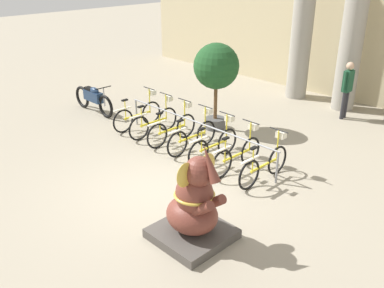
{
  "coord_description": "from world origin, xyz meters",
  "views": [
    {
      "loc": [
        6.03,
        -5.09,
        4.57
      ],
      "look_at": [
        0.27,
        0.53,
        1.0
      ],
      "focal_mm": 40.0,
      "sensor_mm": 36.0,
      "label": 1
    }
  ],
  "objects_px": {
    "elephant_statue": "(194,207)",
    "bicycle_3": "(193,136)",
    "bicycle_1": "(155,121)",
    "motorcycle": "(94,98)",
    "person_pedestrian": "(347,85)",
    "bicycle_4": "(214,144)",
    "potted_tree": "(216,69)",
    "bicycle_5": "(238,154)",
    "bicycle_2": "(173,128)",
    "bicycle_6": "(265,164)",
    "bicycle_0": "(138,114)"
  },
  "relations": [
    {
      "from": "bicycle_2",
      "to": "bicycle_5",
      "type": "bearing_deg",
      "value": -0.2
    },
    {
      "from": "elephant_statue",
      "to": "bicycle_3",
      "type": "bearing_deg",
      "value": 135.79
    },
    {
      "from": "bicycle_0",
      "to": "potted_tree",
      "type": "relative_size",
      "value": 0.69
    },
    {
      "from": "bicycle_0",
      "to": "bicycle_4",
      "type": "xyz_separation_m",
      "value": [
        2.96,
        -0.0,
        0.0
      ]
    },
    {
      "from": "bicycle_0",
      "to": "bicycle_3",
      "type": "relative_size",
      "value": 1.0
    },
    {
      "from": "bicycle_4",
      "to": "person_pedestrian",
      "type": "relative_size",
      "value": 0.98
    },
    {
      "from": "bicycle_6",
      "to": "potted_tree",
      "type": "height_order",
      "value": "potted_tree"
    },
    {
      "from": "bicycle_5",
      "to": "bicycle_3",
      "type": "bearing_deg",
      "value": 178.92
    },
    {
      "from": "person_pedestrian",
      "to": "bicycle_2",
      "type": "bearing_deg",
      "value": -114.39
    },
    {
      "from": "bicycle_5",
      "to": "motorcycle",
      "type": "xyz_separation_m",
      "value": [
        -5.71,
        -0.19,
        0.05
      ]
    },
    {
      "from": "bicycle_5",
      "to": "person_pedestrian",
      "type": "height_order",
      "value": "person_pedestrian"
    },
    {
      "from": "bicycle_4",
      "to": "bicycle_5",
      "type": "xyz_separation_m",
      "value": [
        0.74,
        -0.01,
        0.0
      ]
    },
    {
      "from": "bicycle_3",
      "to": "bicycle_6",
      "type": "relative_size",
      "value": 1.0
    },
    {
      "from": "bicycle_2",
      "to": "bicycle_3",
      "type": "height_order",
      "value": "same"
    },
    {
      "from": "bicycle_1",
      "to": "bicycle_4",
      "type": "relative_size",
      "value": 1.0
    },
    {
      "from": "bicycle_2",
      "to": "bicycle_6",
      "type": "xyz_separation_m",
      "value": [
        2.96,
        0.03,
        0.0
      ]
    },
    {
      "from": "bicycle_0",
      "to": "bicycle_3",
      "type": "distance_m",
      "value": 2.22
    },
    {
      "from": "bicycle_5",
      "to": "elephant_statue",
      "type": "height_order",
      "value": "elephant_statue"
    },
    {
      "from": "person_pedestrian",
      "to": "bicycle_6",
      "type": "bearing_deg",
      "value": -81.66
    },
    {
      "from": "bicycle_1",
      "to": "bicycle_6",
      "type": "height_order",
      "value": "same"
    },
    {
      "from": "bicycle_6",
      "to": "person_pedestrian",
      "type": "distance_m",
      "value": 5.01
    },
    {
      "from": "motorcycle",
      "to": "person_pedestrian",
      "type": "relative_size",
      "value": 1.19
    },
    {
      "from": "bicycle_1",
      "to": "elephant_statue",
      "type": "xyz_separation_m",
      "value": [
        4.13,
        -2.55,
        0.23
      ]
    },
    {
      "from": "bicycle_4",
      "to": "elephant_statue",
      "type": "bearing_deg",
      "value": -53.31
    },
    {
      "from": "bicycle_0",
      "to": "motorcycle",
      "type": "distance_m",
      "value": 2.02
    },
    {
      "from": "bicycle_1",
      "to": "bicycle_3",
      "type": "bearing_deg",
      "value": 1.11
    },
    {
      "from": "elephant_statue",
      "to": "bicycle_4",
      "type": "bearing_deg",
      "value": 126.69
    },
    {
      "from": "motorcycle",
      "to": "person_pedestrian",
      "type": "xyz_separation_m",
      "value": [
        5.73,
        5.14,
        0.57
      ]
    },
    {
      "from": "bicycle_1",
      "to": "motorcycle",
      "type": "relative_size",
      "value": 0.82
    },
    {
      "from": "bicycle_1",
      "to": "bicycle_2",
      "type": "bearing_deg",
      "value": 0.67
    },
    {
      "from": "bicycle_2",
      "to": "bicycle_5",
      "type": "height_order",
      "value": "same"
    },
    {
      "from": "bicycle_2",
      "to": "person_pedestrian",
      "type": "height_order",
      "value": "person_pedestrian"
    },
    {
      "from": "bicycle_0",
      "to": "elephant_statue",
      "type": "xyz_separation_m",
      "value": [
        4.87,
        -2.57,
        0.23
      ]
    },
    {
      "from": "elephant_statue",
      "to": "person_pedestrian",
      "type": "distance_m",
      "value": 7.6
    },
    {
      "from": "bicycle_2",
      "to": "bicycle_4",
      "type": "distance_m",
      "value": 1.48
    },
    {
      "from": "motorcycle",
      "to": "person_pedestrian",
      "type": "bearing_deg",
      "value": 41.9
    },
    {
      "from": "bicycle_6",
      "to": "motorcycle",
      "type": "distance_m",
      "value": 6.45
    },
    {
      "from": "bicycle_4",
      "to": "elephant_statue",
      "type": "relative_size",
      "value": 0.88
    },
    {
      "from": "bicycle_0",
      "to": "bicycle_5",
      "type": "height_order",
      "value": "same"
    },
    {
      "from": "person_pedestrian",
      "to": "bicycle_5",
      "type": "bearing_deg",
      "value": -90.23
    },
    {
      "from": "bicycle_4",
      "to": "bicycle_0",
      "type": "bearing_deg",
      "value": 179.92
    },
    {
      "from": "motorcycle",
      "to": "potted_tree",
      "type": "height_order",
      "value": "potted_tree"
    },
    {
      "from": "bicycle_3",
      "to": "potted_tree",
      "type": "relative_size",
      "value": 0.69
    },
    {
      "from": "bicycle_6",
      "to": "elephant_statue",
      "type": "xyz_separation_m",
      "value": [
        0.43,
        -2.59,
        0.23
      ]
    },
    {
      "from": "bicycle_4",
      "to": "potted_tree",
      "type": "height_order",
      "value": "potted_tree"
    },
    {
      "from": "bicycle_5",
      "to": "bicycle_6",
      "type": "relative_size",
      "value": 1.0
    },
    {
      "from": "bicycle_2",
      "to": "bicycle_3",
      "type": "relative_size",
      "value": 1.0
    },
    {
      "from": "bicycle_4",
      "to": "person_pedestrian",
      "type": "distance_m",
      "value": 5.04
    },
    {
      "from": "bicycle_3",
      "to": "elephant_statue",
      "type": "height_order",
      "value": "elephant_statue"
    },
    {
      "from": "bicycle_0",
      "to": "motorcycle",
      "type": "xyz_separation_m",
      "value": [
        -2.01,
        -0.21,
        0.05
      ]
    }
  ]
}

